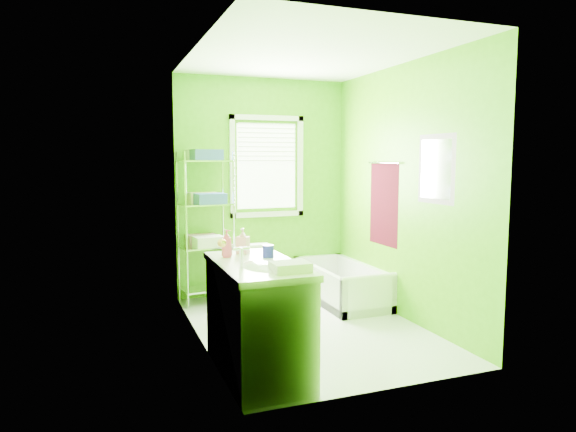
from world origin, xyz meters
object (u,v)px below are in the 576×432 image
object	(u,v)px
bathtub	(342,289)
wire_shelf_unit	(207,209)
vanity	(258,315)
toilet	(247,272)

from	to	relation	value
bathtub	wire_shelf_unit	xyz separation A→B (m)	(-1.46, 0.53, 0.93)
vanity	wire_shelf_unit	world-z (taller)	wire_shelf_unit
wire_shelf_unit	bathtub	bearing A→B (deg)	-20.07
toilet	vanity	distance (m)	1.92
toilet	wire_shelf_unit	xyz separation A→B (m)	(-0.40, 0.24, 0.71)
vanity	toilet	bearing A→B (deg)	76.83
bathtub	vanity	size ratio (longest dim) A/B	1.20
bathtub	wire_shelf_unit	size ratio (longest dim) A/B	0.79
toilet	vanity	size ratio (longest dim) A/B	0.64
bathtub	vanity	distance (m)	2.19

